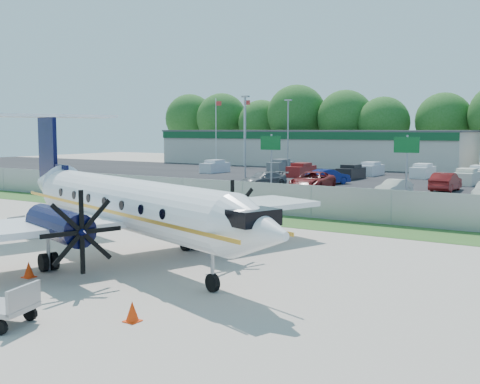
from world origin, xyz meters
The scene contains 25 objects.
ground centered at (0.00, 0.00, 0.00)m, with size 170.00×170.00×0.00m, color #B1A495.
grass_verge centered at (0.00, 12.00, 0.01)m, with size 170.00×4.00×0.02m, color #2D561E.
access_road centered at (0.00, 19.00, 0.01)m, with size 170.00×8.00×0.02m, color black.
parking_lot centered at (0.00, 40.00, 0.01)m, with size 170.00×32.00×0.02m, color black.
perimeter_fence centered at (0.00, 14.00, 1.00)m, with size 120.00×0.06×1.99m.
building_west centered at (-24.00, 61.98, 2.63)m, with size 46.40×12.40×5.24m.
sign_left centered at (-8.00, 22.91, 3.61)m, with size 1.80×0.26×5.00m.
sign_mid centered at (3.00, 22.91, 3.61)m, with size 1.80×0.26×5.00m.
flagpole_west centered at (-35.92, 55.00, 5.64)m, with size 1.06×0.12×10.00m.
flagpole_east centered at (-30.92, 55.00, 5.64)m, with size 1.06×0.12×10.00m.
light_pole_nw centered at (-20.00, 38.00, 5.23)m, with size 0.90×0.35×9.09m.
light_pole_sw centered at (-20.00, 48.00, 5.23)m, with size 0.90×0.35×9.09m.
aircraft centered at (-1.17, -0.91, 2.38)m, with size 20.08×19.57×6.16m.
baggage_cart_near centered at (-9.31, 0.55, 0.44)m, with size 1.84×1.16×0.94m.
cone_nose centered at (4.60, -6.70, 0.28)m, with size 0.42×0.42×0.59m.
cone_port_wing centered at (-2.10, -5.00, 0.28)m, with size 0.42×0.42×0.59m.
cone_starboard_wing centered at (-4.94, 14.85, 0.27)m, with size 0.40×0.40×0.56m.
road_car_west centered at (-17.39, 16.91, 0.00)m, with size 1.54×4.41×1.45m, color maroon.
road_car_mid centered at (2.99, 20.67, 0.00)m, with size 2.12×4.59×1.28m, color silver.
parked_car_a centered at (-12.48, 29.26, 0.00)m, with size 2.00×4.92×1.43m, color #595B5E.
parked_car_b centered at (-7.29, 29.03, 0.00)m, with size 2.76×5.98×1.66m, color maroon.
parked_car_c centered at (0.24, 28.72, 0.00)m, with size 1.41×4.05×1.33m, color beige.
parked_car_f centered at (-8.45, 34.96, 0.00)m, with size 1.60×4.58×1.51m, color navy.
parked_car_g centered at (2.86, 34.52, 0.00)m, with size 1.74×5.00×1.65m, color maroon.
far_parking_rows centered at (0.00, 45.00, 0.00)m, with size 56.00×10.00×1.60m, color gray, non-canonical shape.
Camera 1 is at (16.11, -18.89, 5.42)m, focal length 45.00 mm.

